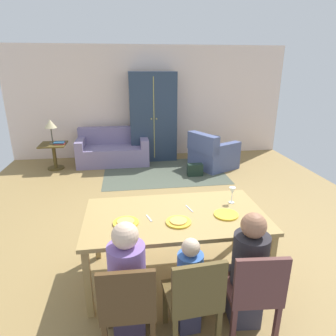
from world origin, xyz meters
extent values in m
cube|color=olive|center=(0.00, 0.41, -0.01)|extent=(6.84, 6.02, 0.02)
cube|color=beige|center=(0.00, 3.47, 1.35)|extent=(6.84, 0.10, 2.70)
cube|color=#A6864B|center=(-0.16, -1.33, 0.74)|extent=(1.86, 1.02, 0.04)
cube|color=#A6864B|center=(-1.03, -1.78, 0.36)|extent=(0.06, 0.06, 0.72)
cube|color=#A6864B|center=(0.71, -1.78, 0.36)|extent=(0.06, 0.06, 0.72)
cube|color=#A6864B|center=(-1.03, -0.89, 0.36)|extent=(0.06, 0.06, 0.72)
cube|color=#A6864B|center=(0.71, -0.89, 0.36)|extent=(0.06, 0.06, 0.72)
cylinder|color=yellow|center=(-0.67, -1.45, 0.77)|extent=(0.25, 0.25, 0.02)
cylinder|color=tan|center=(-0.67, -1.45, 0.78)|extent=(0.17, 0.17, 0.01)
cylinder|color=gold|center=(-0.16, -1.51, 0.77)|extent=(0.25, 0.25, 0.02)
cylinder|color=gold|center=(-0.16, -1.51, 0.78)|extent=(0.17, 0.17, 0.01)
cylinder|color=yellow|center=(0.35, -1.43, 0.77)|extent=(0.25, 0.25, 0.02)
cylinder|color=silver|center=(0.51, -1.15, 0.76)|extent=(0.06, 0.06, 0.01)
cylinder|color=silver|center=(0.51, -1.15, 0.81)|extent=(0.01, 0.01, 0.09)
cone|color=silver|center=(0.51, -1.15, 0.90)|extent=(0.07, 0.07, 0.09)
cube|color=silver|center=(-0.44, -1.38, 0.76)|extent=(0.06, 0.15, 0.01)
cube|color=silver|center=(0.01, -1.23, 0.76)|extent=(0.05, 0.17, 0.01)
cube|color=#4F3419|center=(-0.67, -2.12, 0.43)|extent=(0.43, 0.43, 0.04)
cube|color=#4F3419|center=(-0.68, -2.31, 0.66)|extent=(0.42, 0.05, 0.42)
cube|color=#4F3419|center=(-0.49, -1.95, 0.21)|extent=(0.04, 0.04, 0.41)
cube|color=#4F3419|center=(-0.85, -1.94, 0.21)|extent=(0.04, 0.04, 0.41)
cube|color=#362C45|center=(-0.67, -1.98, 0.23)|extent=(0.27, 0.35, 0.45)
cylinder|color=#805FAB|center=(-0.67, -2.06, 0.68)|extent=(0.30, 0.30, 0.46)
sphere|color=beige|center=(-0.67, -2.06, 1.00)|extent=(0.21, 0.21, 0.21)
cube|color=brown|center=(-0.16, -2.12, 0.43)|extent=(0.45, 0.45, 0.04)
cube|color=brown|center=(-0.14, -2.31, 0.66)|extent=(0.42, 0.07, 0.42)
cube|color=brown|center=(0.01, -1.93, 0.21)|extent=(0.04, 0.04, 0.41)
cube|color=brown|center=(-0.35, -1.96, 0.21)|extent=(0.04, 0.04, 0.41)
cube|color=brown|center=(0.03, -2.29, 0.21)|extent=(0.04, 0.04, 0.41)
cube|color=#32314C|center=(-0.16, -2.01, 0.23)|extent=(0.21, 0.26, 0.45)
cylinder|color=#3661B1|center=(-0.16, -2.06, 0.62)|extent=(0.22, 0.22, 0.33)
sphere|color=beige|center=(-0.16, -2.06, 0.85)|extent=(0.15, 0.15, 0.15)
cube|color=brown|center=(0.35, -2.12, 0.43)|extent=(0.45, 0.45, 0.04)
cube|color=brown|center=(0.34, -2.31, 0.66)|extent=(0.42, 0.07, 0.42)
cube|color=brown|center=(0.55, -1.96, 0.21)|extent=(0.04, 0.04, 0.41)
cube|color=brown|center=(0.19, -1.93, 0.21)|extent=(0.04, 0.04, 0.41)
cube|color=brown|center=(0.52, -2.32, 0.21)|extent=(0.04, 0.04, 0.41)
cube|color=brown|center=(0.16, -2.29, 0.21)|extent=(0.04, 0.04, 0.41)
cube|color=#3B3948|center=(0.36, -1.98, 0.23)|extent=(0.29, 0.36, 0.45)
cylinder|color=#28262A|center=(0.35, -2.06, 0.68)|extent=(0.30, 0.30, 0.46)
sphere|color=#A06B4D|center=(0.35, -2.06, 1.00)|extent=(0.21, 0.21, 0.21)
cube|color=#484F41|center=(0.16, 2.02, 0.00)|extent=(2.60, 1.80, 0.01)
cube|color=slate|center=(-0.95, 2.82, 0.21)|extent=(1.65, 0.84, 0.42)
cube|color=slate|center=(-0.95, 3.16, 0.62)|extent=(1.65, 0.20, 0.40)
cube|color=slate|center=(-1.68, 2.82, 0.52)|extent=(0.18, 0.84, 0.20)
cube|color=slate|center=(-0.22, 2.82, 0.52)|extent=(0.18, 0.84, 0.20)
cube|color=#4B5782|center=(1.33, 2.22, 0.21)|extent=(1.13, 1.14, 0.42)
cube|color=#4B5782|center=(1.03, 2.06, 0.62)|extent=(0.56, 0.85, 0.40)
cube|color=#4B5782|center=(1.48, 1.92, 0.52)|extent=(0.83, 0.54, 0.20)
cube|color=#4B5782|center=(1.18, 2.52, 0.52)|extent=(0.83, 0.54, 0.20)
cube|color=#26354B|center=(0.03, 3.08, 1.05)|extent=(1.10, 0.56, 2.10)
cube|color=#ABA047|center=(0.03, 2.80, 1.05)|extent=(0.02, 0.01, 1.89)
sphere|color=#ABA047|center=(-0.03, 2.79, 1.05)|extent=(0.04, 0.04, 0.04)
sphere|color=#ABA047|center=(0.09, 2.79, 1.05)|extent=(0.04, 0.04, 0.04)
cube|color=#4F3F1B|center=(-2.25, 2.62, 0.56)|extent=(0.56, 0.56, 0.03)
cylinder|color=#4F3F1B|center=(-2.25, 2.62, 0.27)|extent=(0.08, 0.08, 0.55)
cylinder|color=#4F3F1B|center=(-2.25, 2.62, 0.01)|extent=(0.36, 0.36, 0.03)
cylinder|color=#4D4839|center=(-2.25, 2.62, 0.59)|extent=(0.16, 0.16, 0.02)
cylinder|color=#4D4839|center=(-2.25, 2.62, 0.77)|extent=(0.02, 0.02, 0.34)
cone|color=#C9B988|center=(-2.25, 2.62, 1.03)|extent=(0.26, 0.26, 0.18)
cube|color=#99322E|center=(-2.09, 2.56, 0.59)|extent=(0.22, 0.16, 0.03)
cube|color=#22507A|center=(-2.10, 2.56, 0.62)|extent=(0.22, 0.16, 0.03)
cube|color=black|center=(0.78, 1.72, 0.13)|extent=(0.32, 0.16, 0.26)
camera|label=1|loc=(-0.63, -4.01, 2.21)|focal=31.41mm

